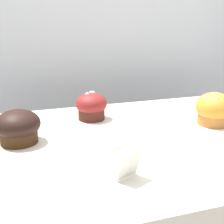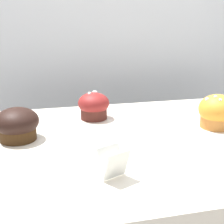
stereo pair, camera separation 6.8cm
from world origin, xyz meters
TOP-DOWN VIEW (x-y plane):
  - wall_back at (0.00, 0.60)m, footprint 3.20×0.10m
  - muffin_front_center at (-0.15, 0.18)m, footprint 0.09×0.09m
  - muffin_back_left at (-0.37, 0.06)m, footprint 0.11×0.11m
  - muffin_back_right at (0.16, 0.03)m, footprint 0.10×0.10m
  - price_card at (-0.18, -0.19)m, footprint 0.06×0.06m

SIDE VIEW (x-z plane):
  - wall_back at x=0.00m, z-range 0.00..1.80m
  - price_card at x=-0.18m, z-range 0.96..1.01m
  - muffin_front_center at x=-0.15m, z-range 0.95..1.03m
  - muffin_back_left at x=-0.37m, z-range 0.95..1.03m
  - muffin_back_right at x=0.16m, z-range 0.95..1.04m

